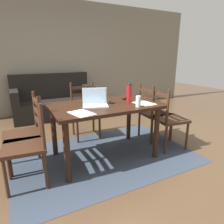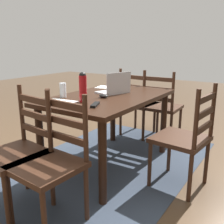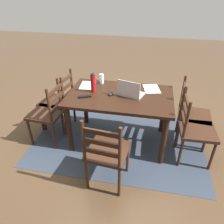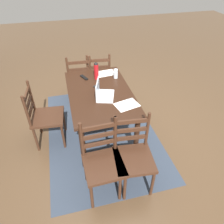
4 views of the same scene
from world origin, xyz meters
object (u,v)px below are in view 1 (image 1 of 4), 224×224
chair_left_near (28,145)px  tv_remote (126,98)px  water_bottle (129,92)px  chair_right_near (168,119)px  chair_far_head (85,111)px  couch (54,101)px  computer_mouse (112,102)px  dining_table (104,112)px  laptop (95,101)px  drinking_glass (138,101)px  chair_right_far (153,113)px  chair_left_far (26,134)px

chair_left_near → tv_remote: chair_left_near is taller
water_bottle → chair_right_near: bearing=-12.8°
chair_far_head → couch: size_ratio=0.53×
computer_mouse → chair_left_near: bearing=-165.7°
dining_table → chair_far_head: size_ratio=1.48×
chair_left_near → water_bottle: (1.36, 0.15, 0.44)m
laptop → water_bottle: 0.51m
chair_left_near → drinking_glass: size_ratio=6.67×
chair_far_head → couch: 1.55m
chair_right_far → drinking_glass: (-0.66, -0.50, 0.37)m
chair_right_near → chair_left_near: (-1.98, -0.01, 0.00)m
computer_mouse → tv_remote: (0.32, 0.14, -0.01)m
laptop → computer_mouse: (0.26, 0.03, -0.04)m
chair_far_head → drinking_glass: bearing=-74.1°
chair_left_far → tv_remote: chair_left_far is taller
chair_right_far → couch: (-1.22, 2.16, -0.11)m
dining_table → couch: couch is taller
laptop → water_bottle: (0.51, -0.02, 0.08)m
chair_left_far → chair_left_near: bearing=-90.0°
chair_right_far → couch: couch is taller
chair_right_near → drinking_glass: 0.78m
dining_table → tv_remote: size_ratio=8.26×
chair_far_head → laptop: 0.90m
laptop → chair_right_near: bearing=-8.2°
chair_far_head → water_bottle: (0.37, -0.84, 0.44)m
chair_right_far → laptop: bearing=-170.6°
chair_left_far → chair_right_far: size_ratio=1.00×
couch → laptop: (0.10, -2.34, 0.47)m
water_bottle → drinking_glass: bearing=-98.8°
chair_right_far → computer_mouse: chair_right_far is taller
chair_right_near → couch: size_ratio=0.53×
chair_left_far → drinking_glass: 1.46m
chair_far_head → computer_mouse: bearing=-81.5°
tv_remote → dining_table: bearing=86.3°
dining_table → chair_left_far: size_ratio=1.48×
chair_left_near → laptop: laptop is taller
chair_right_far → laptop: laptop is taller
tv_remote → computer_mouse: bearing=90.1°
chair_far_head → chair_right_near: 1.39m
chair_left_far → chair_far_head: same height
computer_mouse → dining_table: bearing=-167.1°
couch → water_bottle: water_bottle is taller
chair_right_far → drinking_glass: bearing=-143.1°
chair_right_near → chair_right_far: 0.35m
dining_table → water_bottle: 0.45m
chair_left_far → chair_right_near: same height
water_bottle → drinking_glass: water_bottle is taller
chair_left_near → tv_remote: bearing=13.2°
couch → tv_remote: 2.32m
chair_far_head → water_bottle: bearing=-66.3°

